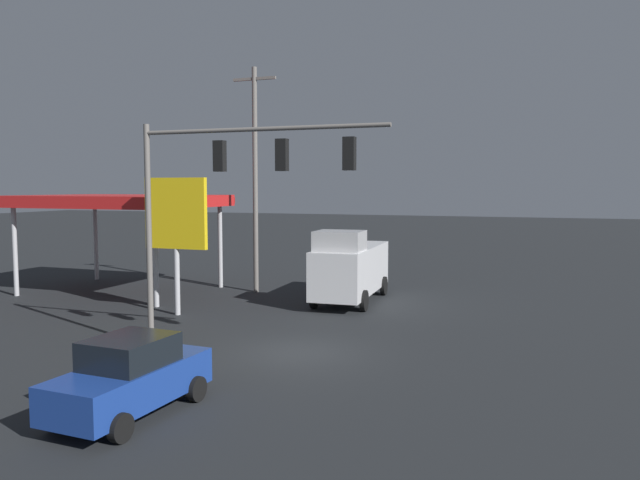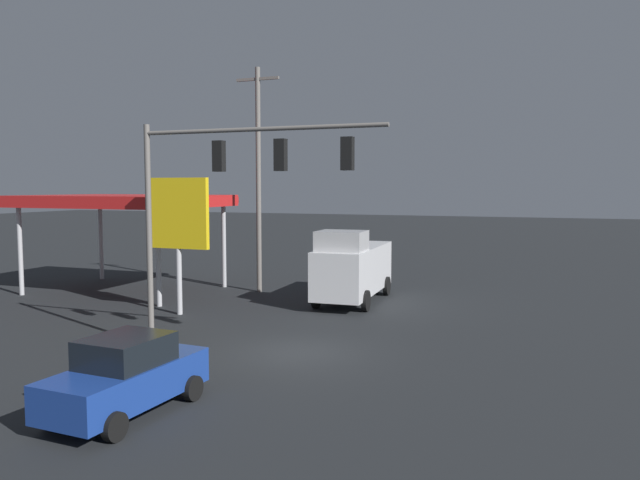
{
  "view_description": "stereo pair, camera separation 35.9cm",
  "coord_description": "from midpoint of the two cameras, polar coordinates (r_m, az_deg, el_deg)",
  "views": [
    {
      "loc": [
        -7.76,
        19.09,
        5.56
      ],
      "look_at": [
        0.0,
        -2.0,
        3.63
      ],
      "focal_mm": 35.0,
      "sensor_mm": 36.0,
      "label": 1
    },
    {
      "loc": [
        -8.09,
        18.96,
        5.56
      ],
      "look_at": [
        0.0,
        -2.0,
        3.63
      ],
      "focal_mm": 35.0,
      "sensor_mm": 36.0,
      "label": 2
    }
  ],
  "objects": [
    {
      "name": "gas_station_canopy",
      "position": [
        34.54,
        -18.04,
        3.32
      ],
      "size": [
        9.63,
        7.27,
        5.11
      ],
      "color": "red",
      "rests_on": "ground"
    },
    {
      "name": "price_sign",
      "position": [
        27.52,
        -13.41,
        1.99
      ],
      "size": [
        2.95,
        0.27,
        5.94
      ],
      "color": "#B7B7BC",
      "rests_on": "ground"
    },
    {
      "name": "ground_plane",
      "position": [
        21.35,
        -2.37,
        -10.2
      ],
      "size": [
        200.0,
        200.0,
        0.0
      ],
      "primitive_type": "plane",
      "color": "black"
    },
    {
      "name": "sedan_waiting",
      "position": [
        16.24,
        -17.57,
        -11.82
      ],
      "size": [
        2.25,
        4.49,
        1.93
      ],
      "rotation": [
        0.0,
        0.0,
        1.52
      ],
      "color": "navy",
      "rests_on": "ground"
    },
    {
      "name": "utility_pole",
      "position": [
        32.86,
        -6.26,
        5.89
      ],
      "size": [
        2.4,
        0.26,
        11.7
      ],
      "color": "slate",
      "rests_on": "ground"
    },
    {
      "name": "delivery_truck",
      "position": [
        30.03,
        2.43,
        -2.5
      ],
      "size": [
        2.83,
        6.91,
        3.58
      ],
      "rotation": [
        0.0,
        0.0,
        1.62
      ],
      "color": "silver",
      "rests_on": "ground"
    },
    {
      "name": "traffic_signal_assembly",
      "position": [
        20.52,
        -8.87,
        5.37
      ],
      "size": [
        8.58,
        0.43,
        7.67
      ],
      "color": "slate",
      "rests_on": "ground"
    }
  ]
}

